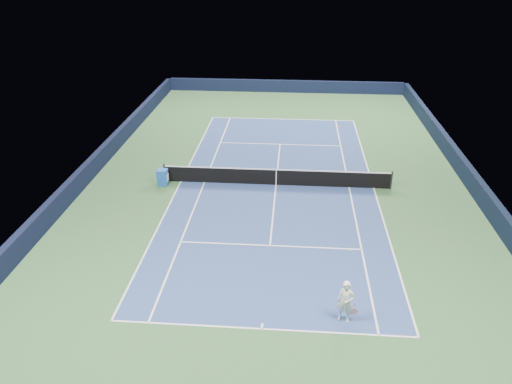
{
  "coord_description": "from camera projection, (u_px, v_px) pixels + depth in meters",
  "views": [
    {
      "loc": [
        0.87,
        -25.54,
        12.29
      ],
      "look_at": [
        -0.91,
        -3.0,
        1.0
      ],
      "focal_mm": 35.0,
      "sensor_mm": 36.0,
      "label": 1
    }
  ],
  "objects": [
    {
      "name": "service_line_near",
      "position": [
        270.0,
        246.0,
        22.62
      ],
      "size": [
        8.23,
        0.08,
        0.0
      ],
      "primitive_type": "cube",
      "color": "white",
      "rests_on": "ground"
    },
    {
      "name": "center_mark_near",
      "position": [
        262.0,
        326.0,
        17.86
      ],
      "size": [
        0.08,
        0.3,
        0.0
      ],
      "primitive_type": "cube",
      "color": "white",
      "rests_on": "ground"
    },
    {
      "name": "ground",
      "position": [
        276.0,
        185.0,
        28.33
      ],
      "size": [
        40.0,
        40.0,
        0.0
      ],
      "primitive_type": "plane",
      "color": "#2F552E",
      "rests_on": "ground"
    },
    {
      "name": "court_surface",
      "position": [
        276.0,
        185.0,
        28.33
      ],
      "size": [
        10.97,
        23.77,
        0.01
      ],
      "primitive_type": "cube",
      "color": "navy",
      "rests_on": "ground"
    },
    {
      "name": "service_line_far",
      "position": [
        280.0,
        144.0,
        34.04
      ],
      "size": [
        8.23,
        0.08,
        0.0
      ],
      "primitive_type": "cube",
      "color": "white",
      "rests_on": "ground"
    },
    {
      "name": "baseline_near",
      "position": [
        262.0,
        329.0,
        17.73
      ],
      "size": [
        10.97,
        0.08,
        0.0
      ],
      "primitive_type": "cube",
      "color": "white",
      "rests_on": "ground"
    },
    {
      "name": "sideline_singles_left",
      "position": [
        204.0,
        182.0,
        28.62
      ],
      "size": [
        0.08,
        23.77,
        0.0
      ],
      "primitive_type": "cube",
      "color": "white",
      "rests_on": "ground"
    },
    {
      "name": "sideline_doubles_left",
      "position": [
        181.0,
        181.0,
        28.71
      ],
      "size": [
        0.08,
        23.77,
        0.0
      ],
      "primitive_type": "cube",
      "color": "white",
      "rests_on": "ground"
    },
    {
      "name": "sponsor_cube",
      "position": [
        163.0,
        177.0,
        28.15
      ],
      "size": [
        0.59,
        0.53,
        0.93
      ],
      "color": "#1E54B4",
      "rests_on": "ground"
    },
    {
      "name": "center_service_line",
      "position": [
        276.0,
        185.0,
        28.33
      ],
      "size": [
        0.08,
        12.8,
        0.0
      ],
      "primitive_type": "cube",
      "color": "white",
      "rests_on": "ground"
    },
    {
      "name": "wall_far",
      "position": [
        285.0,
        86.0,
        45.77
      ],
      "size": [
        22.0,
        0.35,
        1.1
      ],
      "primitive_type": "cube",
      "color": "#101632",
      "rests_on": "ground"
    },
    {
      "name": "tennis_player",
      "position": [
        346.0,
        302.0,
        17.79
      ],
      "size": [
        0.81,
        1.3,
        2.38
      ],
      "color": "white",
      "rests_on": "ground"
    },
    {
      "name": "sideline_singles_right",
      "position": [
        349.0,
        187.0,
        28.04
      ],
      "size": [
        0.08,
        23.77,
        0.0
      ],
      "primitive_type": "cube",
      "color": "white",
      "rests_on": "ground"
    },
    {
      "name": "baseline_far",
      "position": [
        283.0,
        119.0,
        38.93
      ],
      "size": [
        10.97,
        0.08,
        0.0
      ],
      "primitive_type": "cube",
      "color": "white",
      "rests_on": "ground"
    },
    {
      "name": "center_mark_far",
      "position": [
        282.0,
        120.0,
        38.8
      ],
      "size": [
        0.08,
        0.3,
        0.0
      ],
      "primitive_type": "cube",
      "color": "white",
      "rests_on": "ground"
    },
    {
      "name": "wall_right",
      "position": [
        473.0,
        183.0,
        27.33
      ],
      "size": [
        0.35,
        40.0,
        1.1
      ],
      "primitive_type": "cube",
      "color": "black",
      "rests_on": "ground"
    },
    {
      "name": "wall_left",
      "position": [
        89.0,
        170.0,
        28.85
      ],
      "size": [
        0.35,
        40.0,
        1.1
      ],
      "primitive_type": "cube",
      "color": "black",
      "rests_on": "ground"
    },
    {
      "name": "sideline_doubles_right",
      "position": [
        374.0,
        188.0,
        27.94
      ],
      "size": [
        0.08,
        23.77,
        0.0
      ],
      "primitive_type": "cube",
      "color": "white",
      "rests_on": "ground"
    },
    {
      "name": "tennis_net",
      "position": [
        276.0,
        177.0,
        28.11
      ],
      "size": [
        12.9,
        0.1,
        1.07
      ],
      "color": "black",
      "rests_on": "ground"
    }
  ]
}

